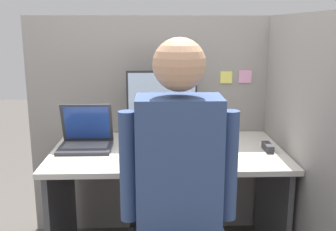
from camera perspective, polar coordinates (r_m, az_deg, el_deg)
The scene contains 12 objects.
cubicle_panel_back at distance 2.74m, azimuth -0.34°, elevation -1.66°, with size 1.87×0.05×1.51m.
cubicle_panel_right at distance 2.40m, azimuth 17.22°, elevation -4.38°, with size 0.04×1.43×1.51m.
desk at distance 2.42m, azimuth -0.06°, elevation -9.03°, with size 1.37×0.77×0.73m.
paper_box at distance 2.57m, azimuth -0.88°, elevation -2.60°, with size 0.29×0.21×0.07m.
monitor at distance 2.52m, azimuth -0.90°, elevation 2.55°, with size 0.45×0.18×0.38m.
laptop at distance 2.41m, azimuth -11.82°, elevation -3.45°, with size 0.31×0.26×0.26m.
mouse at distance 2.29m, azimuth -5.82°, elevation -4.98°, with size 0.07×0.05×0.04m.
stapler at distance 2.39m, azimuth 14.28°, elevation -4.47°, with size 0.04×0.13×0.04m.
carrot_toy at distance 2.19m, azimuth 9.11°, elevation -5.89°, with size 0.04×0.15×0.04m.
office_chair at distance 1.84m, azimuth 1.27°, elevation -16.32°, with size 0.52×0.56×1.05m.
person at distance 1.58m, azimuth 1.67°, elevation -10.24°, with size 0.48×0.40×1.40m.
coffee_mug at distance 2.62m, azimuth 5.89°, elevation -2.01°, with size 0.07×0.07×0.10m.
Camera 1 is at (-0.08, -1.85, 1.44)m, focal length 42.00 mm.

